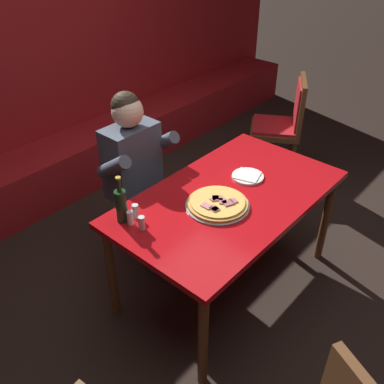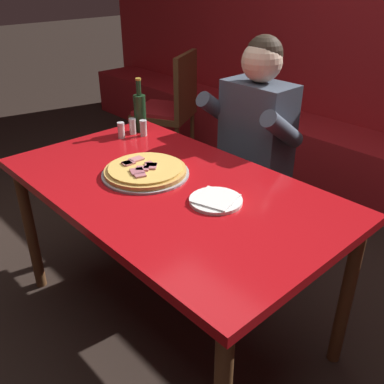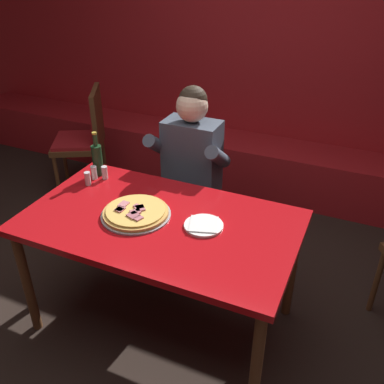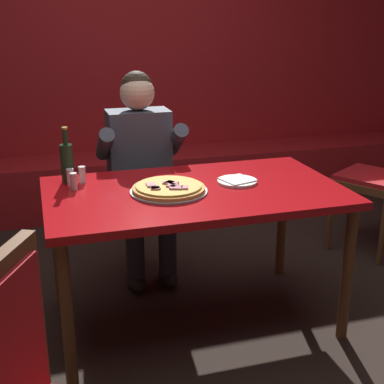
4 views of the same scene
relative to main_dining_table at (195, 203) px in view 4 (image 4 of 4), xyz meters
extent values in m
plane|color=black|center=(0.00, 0.00, -0.68)|extent=(24.00, 24.00, 0.00)
cube|color=#A3191E|center=(0.00, 2.18, 0.27)|extent=(6.80, 0.16, 1.90)
cube|color=#A3191E|center=(0.00, 1.86, -0.45)|extent=(6.46, 0.48, 0.46)
cylinder|color=brown|center=(-0.69, -0.37, -0.32)|extent=(0.06, 0.06, 0.72)
cylinder|color=brown|center=(0.69, -0.37, -0.32)|extent=(0.06, 0.06, 0.72)
cylinder|color=brown|center=(-0.69, 0.37, -0.32)|extent=(0.06, 0.06, 0.72)
cylinder|color=brown|center=(0.69, 0.37, -0.32)|extent=(0.06, 0.06, 0.72)
cube|color=#B20F14|center=(0.00, 0.00, 0.06)|extent=(1.50, 0.87, 0.04)
cylinder|color=#9E9EA3|center=(-0.14, -0.02, 0.08)|extent=(0.39, 0.39, 0.01)
cylinder|color=#C69347|center=(-0.14, -0.02, 0.10)|extent=(0.36, 0.36, 0.02)
cylinder|color=#E0B251|center=(-0.14, -0.02, 0.11)|extent=(0.33, 0.33, 0.01)
cube|color=#B76670|center=(-0.12, 0.00, 0.12)|extent=(0.08, 0.08, 0.01)
cube|color=#B76670|center=(-0.08, -0.09, 0.12)|extent=(0.05, 0.05, 0.01)
cube|color=#B76670|center=(-0.13, -0.04, 0.12)|extent=(0.07, 0.07, 0.01)
cube|color=#B76670|center=(-0.21, -0.05, 0.12)|extent=(0.05, 0.05, 0.01)
cube|color=#A85B66|center=(-0.13, 0.01, 0.12)|extent=(0.06, 0.06, 0.01)
cube|color=#C6757A|center=(-0.22, -0.06, 0.12)|extent=(0.05, 0.05, 0.01)
cube|color=#A85B66|center=(-0.12, -0.07, 0.12)|extent=(0.08, 0.08, 0.01)
cube|color=#C6757A|center=(-0.22, 0.00, 0.12)|extent=(0.05, 0.06, 0.01)
cube|color=#B76670|center=(-0.14, 0.01, 0.12)|extent=(0.05, 0.04, 0.01)
cylinder|color=white|center=(0.24, 0.04, 0.08)|extent=(0.21, 0.21, 0.01)
cube|color=white|center=(0.24, 0.04, 0.09)|extent=(0.19, 0.19, 0.01)
cylinder|color=#19381E|center=(-0.60, 0.31, 0.18)|extent=(0.07, 0.07, 0.20)
cylinder|color=#19381E|center=(-0.60, 0.31, 0.32)|extent=(0.03, 0.03, 0.08)
cylinder|color=#B29933|center=(-0.60, 0.31, 0.36)|extent=(0.03, 0.03, 0.01)
cylinder|color=silver|center=(-0.60, 0.25, 0.11)|extent=(0.04, 0.04, 0.07)
cylinder|color=silver|center=(-0.60, 0.25, 0.10)|extent=(0.03, 0.03, 0.04)
cylinder|color=silver|center=(-0.60, 0.25, 0.16)|extent=(0.04, 0.04, 0.01)
cylinder|color=silver|center=(-0.53, 0.27, 0.11)|extent=(0.04, 0.04, 0.07)
cylinder|color=#516B33|center=(-0.53, 0.27, 0.10)|extent=(0.03, 0.03, 0.04)
cylinder|color=silver|center=(-0.53, 0.27, 0.16)|extent=(0.04, 0.04, 0.01)
cylinder|color=silver|center=(-0.59, 0.16, 0.11)|extent=(0.04, 0.04, 0.07)
cylinder|color=#28231E|center=(-0.59, 0.16, 0.10)|extent=(0.03, 0.03, 0.04)
cylinder|color=silver|center=(-0.59, 0.16, 0.16)|extent=(0.04, 0.04, 0.01)
ellipsoid|color=black|center=(-0.24, 0.44, -0.64)|extent=(0.11, 0.24, 0.09)
ellipsoid|color=black|center=(-0.04, 0.44, -0.64)|extent=(0.11, 0.24, 0.09)
cylinder|color=#282833|center=(-0.24, 0.44, -0.45)|extent=(0.11, 0.11, 0.43)
cylinder|color=#282833|center=(-0.04, 0.44, -0.45)|extent=(0.11, 0.11, 0.43)
cube|color=#282833|center=(-0.14, 0.54, -0.17)|extent=(0.34, 0.40, 0.12)
cube|color=#424C5B|center=(-0.14, 0.74, 0.10)|extent=(0.38, 0.22, 0.52)
cylinder|color=#424C5B|center=(-0.36, 0.66, 0.18)|extent=(0.09, 0.30, 0.25)
cylinder|color=#424C5B|center=(0.08, 0.66, 0.18)|extent=(0.09, 0.30, 0.25)
sphere|color=beige|center=(-0.14, 0.74, 0.46)|extent=(0.21, 0.21, 0.21)
sphere|color=#2D2319|center=(-0.14, 0.76, 0.50)|extent=(0.19, 0.19, 0.19)
cylinder|color=brown|center=(1.50, 0.82, -0.45)|extent=(0.04, 0.04, 0.47)
cylinder|color=brown|center=(1.18, 0.61, -0.45)|extent=(0.04, 0.04, 0.47)
cylinder|color=brown|center=(1.38, 0.29, -0.45)|extent=(0.04, 0.04, 0.47)
cube|color=brown|center=(1.44, 0.55, -0.18)|extent=(0.61, 0.61, 0.05)
cube|color=#A3191E|center=(1.44, 0.55, -0.14)|extent=(0.56, 0.56, 0.03)
cube|color=#A3191E|center=(-0.86, -1.24, 0.10)|extent=(0.18, 0.33, 0.43)
camera|label=1|loc=(-1.78, -1.26, 1.59)|focal=40.00mm
camera|label=2|loc=(1.25, -1.02, 0.90)|focal=40.00mm
camera|label=3|loc=(0.94, -1.69, 1.39)|focal=40.00mm
camera|label=4|loc=(-0.74, -2.45, 0.93)|focal=50.00mm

